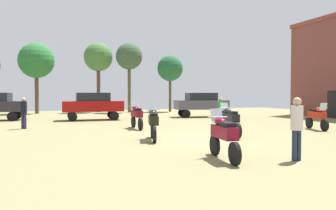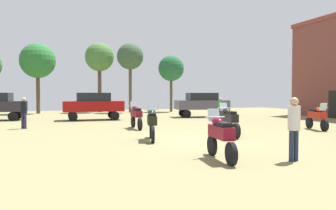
{
  "view_description": "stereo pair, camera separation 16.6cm",
  "coord_description": "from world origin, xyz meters",
  "px_view_note": "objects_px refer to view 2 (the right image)",
  "views": [
    {
      "loc": [
        -5.75,
        -12.89,
        1.94
      ],
      "look_at": [
        1.18,
        6.77,
        1.22
      ],
      "focal_mm": 34.96,
      "sensor_mm": 36.0,
      "label": 1
    },
    {
      "loc": [
        -5.59,
        -12.95,
        1.94
      ],
      "look_at": [
        1.18,
        6.77,
        1.22
      ],
      "focal_mm": 34.96,
      "sensor_mm": 36.0,
      "label": 2
    }
  ],
  "objects_px": {
    "person_1": "(220,108)",
    "person_2": "(24,110)",
    "person_3": "(294,124)",
    "tree_4": "(130,57)",
    "motorcycle_1": "(136,115)",
    "tree_1": "(171,69)",
    "motorcycle_2": "(229,120)",
    "motorcycle_7": "(221,135)",
    "car_2": "(93,104)",
    "car_3": "(202,103)",
    "motorcycle_3": "(317,117)",
    "tree_6": "(99,58)",
    "tree_5": "(38,61)",
    "motorcycle_6": "(152,122)"
  },
  "relations": [
    {
      "from": "tree_5",
      "to": "motorcycle_1",
      "type": "bearing_deg",
      "value": -70.71
    },
    {
      "from": "motorcycle_3",
      "to": "person_2",
      "type": "distance_m",
      "value": 15.89
    },
    {
      "from": "tree_1",
      "to": "motorcycle_2",
      "type": "bearing_deg",
      "value": -102.27
    },
    {
      "from": "motorcycle_2",
      "to": "motorcycle_7",
      "type": "height_order",
      "value": "motorcycle_2"
    },
    {
      "from": "motorcycle_3",
      "to": "car_3",
      "type": "distance_m",
      "value": 10.98
    },
    {
      "from": "tree_4",
      "to": "motorcycle_3",
      "type": "bearing_deg",
      "value": -73.18
    },
    {
      "from": "motorcycle_1",
      "to": "tree_1",
      "type": "distance_m",
      "value": 17.71
    },
    {
      "from": "motorcycle_7",
      "to": "motorcycle_2",
      "type": "bearing_deg",
      "value": 64.95
    },
    {
      "from": "motorcycle_6",
      "to": "car_3",
      "type": "xyz_separation_m",
      "value": [
        7.69,
        11.71,
        0.44
      ]
    },
    {
      "from": "motorcycle_2",
      "to": "motorcycle_3",
      "type": "distance_m",
      "value": 5.87
    },
    {
      "from": "motorcycle_7",
      "to": "person_1",
      "type": "distance_m",
      "value": 12.78
    },
    {
      "from": "car_3",
      "to": "motorcycle_7",
      "type": "bearing_deg",
      "value": 164.26
    },
    {
      "from": "person_2",
      "to": "car_2",
      "type": "bearing_deg",
      "value": -95.99
    },
    {
      "from": "person_3",
      "to": "tree_5",
      "type": "distance_m",
      "value": 28.04
    },
    {
      "from": "tree_6",
      "to": "person_1",
      "type": "bearing_deg",
      "value": -67.7
    },
    {
      "from": "person_1",
      "to": "tree_5",
      "type": "relative_size",
      "value": 0.24
    },
    {
      "from": "car_3",
      "to": "person_2",
      "type": "distance_m",
      "value": 14.09
    },
    {
      "from": "car_3",
      "to": "car_2",
      "type": "bearing_deg",
      "value": 99.19
    },
    {
      "from": "person_1",
      "to": "tree_1",
      "type": "bearing_deg",
      "value": -102.37
    },
    {
      "from": "person_1",
      "to": "tree_6",
      "type": "height_order",
      "value": "tree_6"
    },
    {
      "from": "motorcycle_1",
      "to": "tree_4",
      "type": "height_order",
      "value": "tree_4"
    },
    {
      "from": "motorcycle_1",
      "to": "motorcycle_6",
      "type": "height_order",
      "value": "motorcycle_6"
    },
    {
      "from": "person_2",
      "to": "person_3",
      "type": "relative_size",
      "value": 0.95
    },
    {
      "from": "car_3",
      "to": "tree_5",
      "type": "height_order",
      "value": "tree_5"
    },
    {
      "from": "person_2",
      "to": "tree_1",
      "type": "height_order",
      "value": "tree_1"
    },
    {
      "from": "person_1",
      "to": "person_2",
      "type": "xyz_separation_m",
      "value": [
        -12.2,
        -0.17,
        0.04
      ]
    },
    {
      "from": "motorcycle_2",
      "to": "tree_1",
      "type": "distance_m",
      "value": 20.93
    },
    {
      "from": "motorcycle_7",
      "to": "car_2",
      "type": "xyz_separation_m",
      "value": [
        -1.92,
        15.97,
        0.45
      ]
    },
    {
      "from": "car_2",
      "to": "person_2",
      "type": "xyz_separation_m",
      "value": [
        -4.27,
        -4.86,
        -0.16
      ]
    },
    {
      "from": "tree_1",
      "to": "tree_5",
      "type": "distance_m",
      "value": 13.41
    },
    {
      "from": "car_2",
      "to": "tree_1",
      "type": "distance_m",
      "value": 13.07
    },
    {
      "from": "person_3",
      "to": "tree_1",
      "type": "xyz_separation_m",
      "value": [
        5.32,
        25.49,
        3.54
      ]
    },
    {
      "from": "person_3",
      "to": "tree_4",
      "type": "distance_m",
      "value": 26.08
    },
    {
      "from": "motorcycle_6",
      "to": "car_3",
      "type": "height_order",
      "value": "car_3"
    },
    {
      "from": "motorcycle_7",
      "to": "person_3",
      "type": "distance_m",
      "value": 2.1
    },
    {
      "from": "motorcycle_7",
      "to": "person_3",
      "type": "relative_size",
      "value": 1.17
    },
    {
      "from": "tree_4",
      "to": "tree_5",
      "type": "height_order",
      "value": "tree_4"
    },
    {
      "from": "motorcycle_7",
      "to": "tree_6",
      "type": "distance_m",
      "value": 26.78
    },
    {
      "from": "person_1",
      "to": "person_2",
      "type": "height_order",
      "value": "person_2"
    },
    {
      "from": "motorcycle_7",
      "to": "person_2",
      "type": "distance_m",
      "value": 12.72
    },
    {
      "from": "tree_4",
      "to": "tree_5",
      "type": "relative_size",
      "value": 1.05
    },
    {
      "from": "motorcycle_3",
      "to": "car_3",
      "type": "xyz_separation_m",
      "value": [
        -1.72,
        10.84,
        0.46
      ]
    },
    {
      "from": "motorcycle_2",
      "to": "tree_6",
      "type": "height_order",
      "value": "tree_6"
    },
    {
      "from": "motorcycle_3",
      "to": "tree_1",
      "type": "distance_m",
      "value": 19.69
    },
    {
      "from": "motorcycle_3",
      "to": "tree_4",
      "type": "height_order",
      "value": "tree_4"
    },
    {
      "from": "motorcycle_1",
      "to": "motorcycle_7",
      "type": "distance_m",
      "value": 9.12
    },
    {
      "from": "motorcycle_6",
      "to": "motorcycle_3",
      "type": "bearing_deg",
      "value": 18.69
    },
    {
      "from": "motorcycle_3",
      "to": "motorcycle_6",
      "type": "height_order",
      "value": "motorcycle_6"
    },
    {
      "from": "car_3",
      "to": "motorcycle_3",
      "type": "bearing_deg",
      "value": -163.65
    },
    {
      "from": "person_2",
      "to": "tree_5",
      "type": "relative_size",
      "value": 0.25
    }
  ]
}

